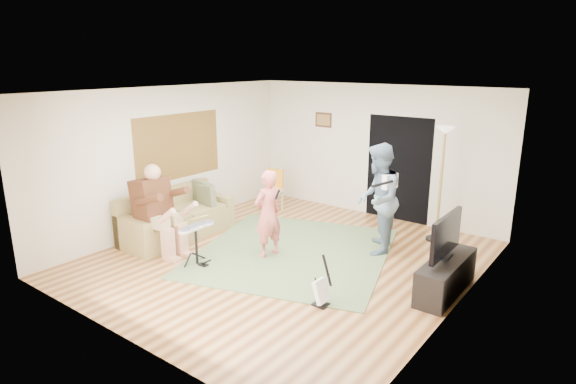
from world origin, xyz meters
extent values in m
plane|color=brown|center=(0.00, 0.00, 0.00)|extent=(6.00, 6.00, 0.00)
plane|color=white|center=(0.00, 0.00, 2.70)|extent=(6.00, 6.00, 0.00)
plane|color=olive|center=(-2.74, 0.20, 1.55)|extent=(0.00, 2.05, 2.05)
plane|color=black|center=(0.55, 2.99, 1.05)|extent=(2.10, 0.00, 2.10)
cube|color=#3F2314|center=(-1.25, 2.99, 1.90)|extent=(0.42, 0.03, 0.32)
cube|color=#566E43|center=(-0.07, 0.30, 0.01)|extent=(3.92, 4.07, 0.02)
cube|color=#97834B|center=(-2.20, -0.38, 0.21)|extent=(0.86, 1.72, 0.42)
cube|color=#97834B|center=(-2.56, -0.38, 0.43)|extent=(0.16, 2.12, 0.86)
cube|color=#97834B|center=(-2.20, 0.58, 0.30)|extent=(0.86, 0.20, 0.61)
cube|color=#97834B|center=(-2.20, -1.34, 0.30)|extent=(0.86, 0.20, 0.61)
cube|color=#502A16|center=(-2.05, -1.03, 0.91)|extent=(0.42, 0.55, 0.70)
sphere|color=tan|center=(-1.98, -1.03, 1.37)|extent=(0.27, 0.27, 0.27)
cylinder|color=black|center=(-1.00, -1.03, 0.32)|extent=(0.04, 0.04, 0.60)
cube|color=silver|center=(-1.00, -1.03, 0.61)|extent=(0.12, 0.60, 0.03)
imported|color=#D05F5A|center=(-0.32, -0.06, 0.73)|extent=(0.44, 0.59, 1.46)
imported|color=slate|center=(1.02, 1.18, 0.93)|extent=(0.99, 1.10, 1.86)
cube|color=black|center=(1.32, -0.96, 0.01)|extent=(0.20, 0.16, 0.03)
cube|color=white|center=(1.32, -0.96, 0.21)|extent=(0.16, 0.24, 0.32)
cylinder|color=black|center=(1.40, -0.96, 0.53)|extent=(0.16, 0.04, 0.41)
cylinder|color=black|center=(1.65, 2.33, 0.02)|extent=(0.37, 0.37, 0.03)
cylinder|color=#A58446|center=(1.65, 2.33, 1.00)|extent=(0.05, 0.05, 1.95)
cone|color=white|center=(1.65, 2.33, 1.99)|extent=(0.32, 0.32, 0.13)
cube|color=beige|center=(-1.81, 1.88, 0.41)|extent=(0.46, 0.46, 0.04)
cube|color=orange|center=(-1.81, 2.06, 0.70)|extent=(0.37, 0.16, 0.38)
cube|color=black|center=(2.50, 0.39, 0.25)|extent=(0.40, 1.40, 0.50)
cube|color=black|center=(2.45, 0.39, 0.85)|extent=(0.06, 1.01, 0.58)
camera|label=1|loc=(4.44, -5.83, 3.15)|focal=30.00mm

